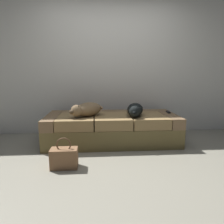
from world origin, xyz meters
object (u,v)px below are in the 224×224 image
at_px(tv_remote, 168,112).
at_px(handbag, 64,158).
at_px(dog_tan, 87,109).
at_px(dog_dark, 135,110).
at_px(couch, 112,128).

distance_m(tv_remote, handbag, 1.96).
height_order(dog_tan, dog_dark, dog_tan).
distance_m(dog_dark, tv_remote, 0.68).
relative_size(tv_remote, handbag, 0.40).
bearing_deg(dog_dark, handbag, -141.87).
height_order(couch, dog_dark, dog_dark).
relative_size(couch, tv_remote, 14.14).
bearing_deg(couch, dog_dark, -23.39).
height_order(dog_dark, handbag, dog_dark).
xyz_separation_m(couch, dog_dark, (0.36, -0.15, 0.34)).
bearing_deg(tv_remote, couch, -171.47).
relative_size(dog_dark, tv_remote, 3.89).
height_order(tv_remote, handbag, tv_remote).
bearing_deg(handbag, dog_tan, 73.41).
bearing_deg(handbag, tv_remote, 32.32).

